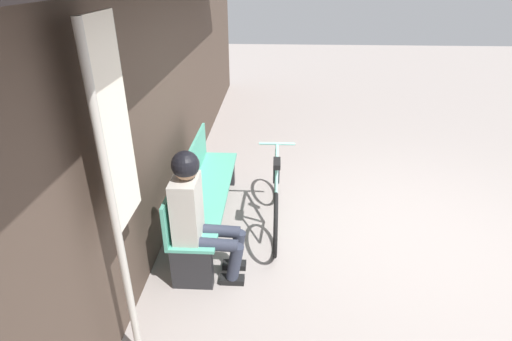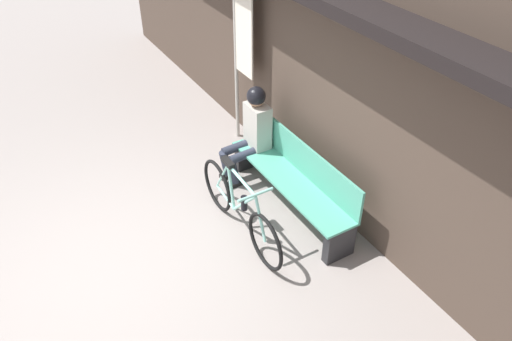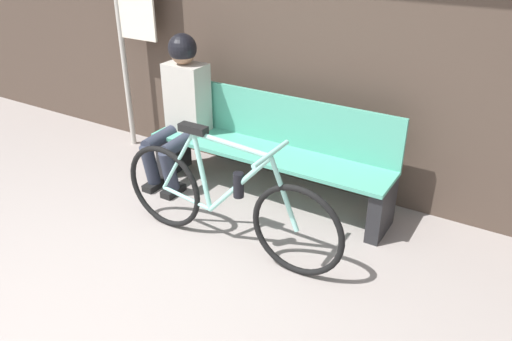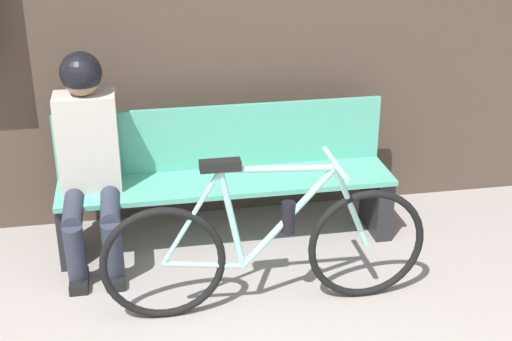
# 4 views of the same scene
# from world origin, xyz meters

# --- Properties ---
(park_bench_near) EXTENTS (2.00, 0.42, 0.82)m
(park_bench_near) POSITION_xyz_m (0.07, 2.09, 0.40)
(park_bench_near) COLOR #51A88E
(park_bench_near) RESTS_ON ground_plane
(bicycle) EXTENTS (1.70, 0.40, 0.86)m
(bicycle) POSITION_xyz_m (0.18, 1.31, 0.36)
(bicycle) COLOR black
(bicycle) RESTS_ON ground_plane
(person_seated) EXTENTS (0.34, 0.60, 1.23)m
(person_seated) POSITION_xyz_m (-0.72, 1.98, 0.70)
(person_seated) COLOR #2D3342
(person_seated) RESTS_ON ground_plane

